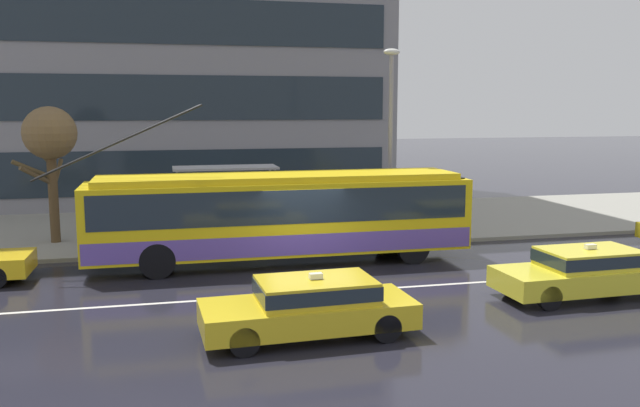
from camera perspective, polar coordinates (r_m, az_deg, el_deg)
ground_plane at (r=19.00m, az=-0.63°, el=-6.73°), size 160.00×160.00×0.00m
sidewalk_slab at (r=27.69m, az=-4.75°, el=-1.82°), size 80.00×10.00×0.14m
lane_centre_line at (r=17.87m, az=0.22°, el=-7.69°), size 72.00×0.14×0.01m
trolleybus at (r=20.94m, az=-3.37°, el=-0.92°), size 13.26×2.54×5.03m
taxi_oncoming_far at (r=18.69m, az=21.92°, el=-5.37°), size 4.64×1.92×1.39m
taxi_oncoming_near at (r=14.43m, az=-0.79°, el=-8.72°), size 4.66×1.98×1.39m
bus_shelter at (r=24.24m, az=-8.19°, el=1.50°), size 3.71×1.50×2.68m
pedestrian_at_shelter at (r=25.21m, az=-7.67°, el=0.90°), size 1.50×1.50×1.91m
pedestrian_approaching_curb at (r=23.06m, az=-13.64°, el=0.06°), size 1.55×1.55×1.92m
street_lamp at (r=23.96m, az=6.10°, el=6.46°), size 0.60×0.32×6.84m
street_tree_bare at (r=25.10m, az=-22.30°, el=5.33°), size 2.18×2.21×4.83m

